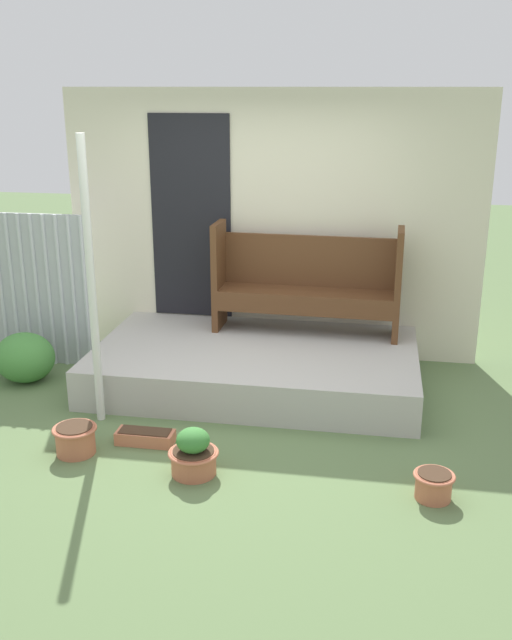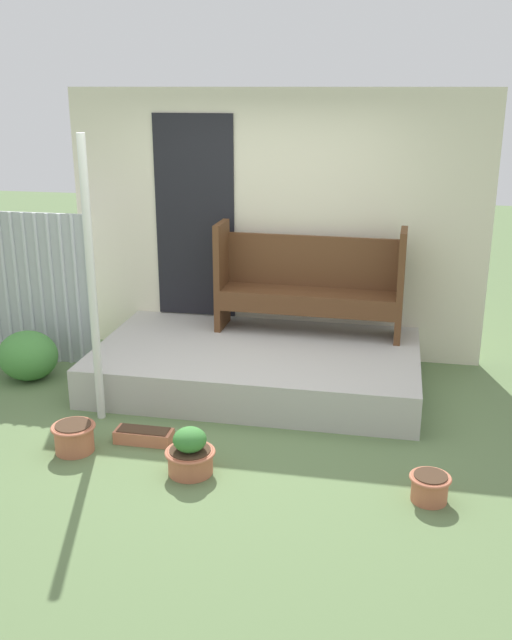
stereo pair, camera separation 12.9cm
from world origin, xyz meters
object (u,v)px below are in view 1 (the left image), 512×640
at_px(planter_box_rect, 145,437).
at_px(shrub_by_fence, 25,358).
at_px(bench, 307,279).
at_px(flower_pot_right, 434,484).
at_px(flower_pot_left, 75,438).
at_px(support_post, 91,285).
at_px(flower_pot_middle, 193,454).

distance_m(planter_box_rect, shrub_by_fence, 1.78).
relative_size(bench, flower_pot_right, 6.36).
bearing_deg(flower_pot_right, flower_pot_left, 176.18).
xyz_separation_m(flower_pot_left, shrub_by_fence, (-1.01, 1.21, 0.11)).
relative_size(support_post, bench, 1.30).
height_order(flower_pot_left, flower_pot_right, flower_pot_left).
distance_m(bench, shrub_by_fence, 2.72).
xyz_separation_m(support_post, flower_pot_left, (0.03, -0.58, -1.02)).
bearing_deg(bench, planter_box_rect, -118.09).
bearing_deg(planter_box_rect, bench, 60.56).
bearing_deg(bench, shrub_by_fence, -159.96).
relative_size(flower_pot_left, planter_box_rect, 0.74).
bearing_deg(support_post, shrub_by_fence, 146.95).
xyz_separation_m(flower_pot_middle, flower_pot_right, (1.65, -0.04, -0.05)).
bearing_deg(flower_pot_left, bench, 54.07).
relative_size(support_post, shrub_by_fence, 4.12).
xyz_separation_m(bench, planter_box_rect, (-1.03, -1.83, -0.81)).
bearing_deg(flower_pot_middle, support_post, 143.79).
bearing_deg(flower_pot_right, planter_box_rect, 169.18).
distance_m(bench, flower_pot_middle, 2.37).
xyz_separation_m(flower_pot_middle, planter_box_rect, (-0.48, 0.37, -0.10)).
relative_size(bench, shrub_by_fence, 3.18).
height_order(bench, flower_pot_right, bench).
distance_m(support_post, bench, 2.15).
bearing_deg(flower_pot_right, shrub_by_fence, 158.91).
xyz_separation_m(bench, shrub_by_fence, (-2.50, -0.85, -0.64)).
distance_m(flower_pot_right, shrub_by_fence, 3.86).
xyz_separation_m(support_post, flower_pot_right, (2.62, -0.75, -1.04)).
xyz_separation_m(planter_box_rect, shrub_by_fence, (-1.47, 0.98, 0.18)).
bearing_deg(flower_pot_middle, flower_pot_right, -1.35).
bearing_deg(flower_pot_middle, shrub_by_fence, 145.35).
height_order(flower_pot_right, shrub_by_fence, shrub_by_fence).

